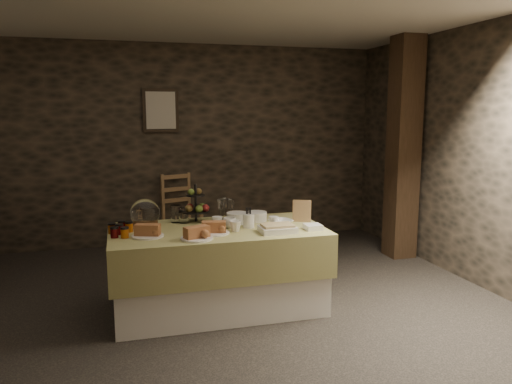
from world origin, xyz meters
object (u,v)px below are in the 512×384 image
object	(u,v)px
timber_column	(403,149)
buffet_table	(218,263)
fruit_stand	(196,207)
chair	(182,214)

from	to	relation	value
timber_column	buffet_table	bearing A→B (deg)	-157.17
buffet_table	timber_column	world-z (taller)	timber_column
buffet_table	fruit_stand	bearing A→B (deg)	111.72
buffet_table	chair	size ratio (longest dim) A/B	2.54
buffet_table	chair	xyz separation A→B (m)	(-0.04, 2.24, -0.01)
timber_column	fruit_stand	bearing A→B (deg)	-164.74
chair	timber_column	distance (m)	2.90
chair	timber_column	world-z (taller)	timber_column
chair	timber_column	xyz separation A→B (m)	(2.48, -1.21, 0.89)
chair	fruit_stand	size ratio (longest dim) A/B	2.08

